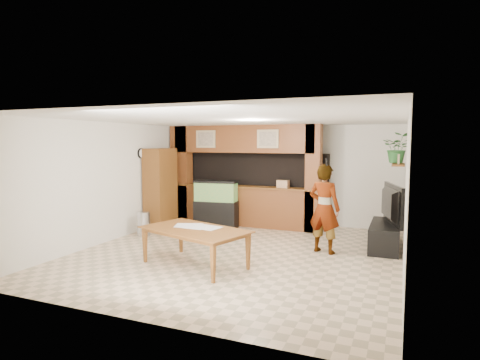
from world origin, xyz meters
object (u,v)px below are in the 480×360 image
at_px(pantry_cabinet, 160,189).
at_px(aquarium, 216,205).
at_px(dining_table, 193,248).
at_px(television, 386,204).
at_px(person, 324,209).

xyz_separation_m(pantry_cabinet, aquarium, (1.28, 0.56, -0.42)).
bearing_deg(dining_table, television, 57.41).
bearing_deg(pantry_cabinet, dining_table, -47.09).
bearing_deg(dining_table, aquarium, 126.07).
bearing_deg(television, pantry_cabinet, 75.95).
height_order(aquarium, dining_table, aquarium).
distance_m(pantry_cabinet, dining_table, 3.44).
bearing_deg(television, dining_table, 115.00).
bearing_deg(television, person, 110.88).
bearing_deg(pantry_cabinet, television, 0.85).
bearing_deg(aquarium, pantry_cabinet, -162.46).
distance_m(pantry_cabinet, aquarium, 1.46).
bearing_deg(person, television, -127.99).
distance_m(pantry_cabinet, television, 5.35).
relative_size(pantry_cabinet, television, 1.45).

